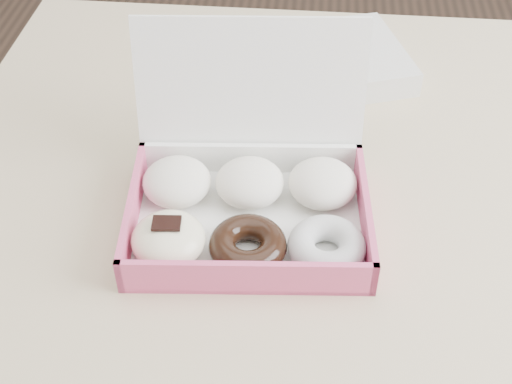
{
  "coord_description": "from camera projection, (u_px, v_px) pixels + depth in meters",
  "views": [
    {
      "loc": [
        -0.12,
        -0.71,
        1.35
      ],
      "look_at": [
        -0.17,
        -0.14,
        0.82
      ],
      "focal_mm": 50.0,
      "sensor_mm": 36.0,
      "label": 1
    }
  ],
  "objects": [
    {
      "name": "donut_box",
      "position": [
        247.0,
        198.0,
        0.83
      ],
      "size": [
        0.29,
        0.26,
        0.2
      ],
      "rotation": [
        0.0,
        0.0,
        0.08
      ],
      "color": "white",
      "rests_on": "table"
    },
    {
      "name": "newspapers",
      "position": [
        324.0,
        62.0,
        1.07
      ],
      "size": [
        0.28,
        0.25,
        0.04
      ],
      "primitive_type": "cube",
      "rotation": [
        0.0,
        0.0,
        0.33
      ],
      "color": "white",
      "rests_on": "table"
    },
    {
      "name": "table",
      "position": [
        391.0,
        210.0,
        0.97
      ],
      "size": [
        1.2,
        0.8,
        0.75
      ],
      "color": "tan",
      "rests_on": "ground"
    }
  ]
}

